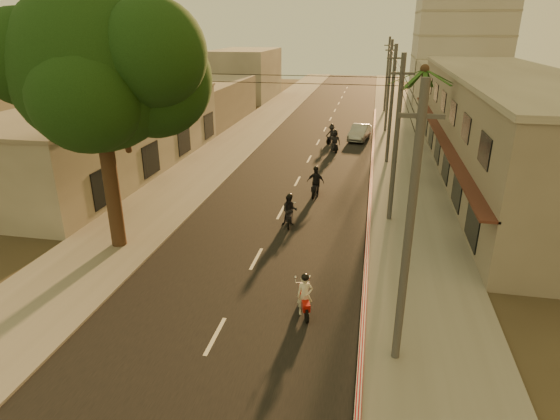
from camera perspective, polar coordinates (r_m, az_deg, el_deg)
The scene contains 19 objects.
ground at distance 20.47m, azimuth -4.28°, elevation -8.52°, with size 160.00×160.00×0.00m, color #383023.
road at distance 38.72m, azimuth 3.58°, elevation 6.23°, with size 10.00×140.00×0.02m, color black.
sidewalk_right at distance 38.48m, azimuth 14.76°, elevation 5.53°, with size 5.00×140.00×0.12m, color slate.
sidewalk_left at distance 40.36m, azimuth -7.10°, elevation 6.81°, with size 5.00×140.00×0.12m, color slate.
curb_stripe at distance 33.59m, azimuth 11.05°, elevation 3.60°, with size 0.20×60.00×0.20m, color #B2131E.
shophouse_row at distance 36.76m, azimuth 25.63°, elevation 9.17°, with size 8.80×34.20×7.30m.
left_building at distance 37.13m, azimuth -19.87°, elevation 8.44°, with size 8.20×24.20×5.20m.
broadleaf_tree at distance 22.44m, azimuth -20.53°, elevation 15.77°, with size 9.60×8.70×12.10m.
palm_tree at distance 33.30m, azimuth 17.14°, elevation 15.35°, with size 5.00×5.00×8.20m.
utility_poles at distance 37.22m, azimuth 13.67°, elevation 15.30°, with size 1.20×48.26×9.00m.
filler_right at distance 63.09m, azimuth 20.07°, elevation 13.75°, with size 8.00×14.00×6.00m, color #ABA69B.
filler_left_near at distance 55.01m, azimuth -9.21°, elevation 12.92°, with size 8.00×14.00×4.40m, color #ABA69B.
filler_left_far at distance 71.88m, azimuth -4.21°, elevation 16.16°, with size 8.00×14.00×7.00m, color #ABA69B.
scooter_red at distance 17.89m, azimuth 3.03°, elevation -10.43°, with size 0.90×1.72×1.73m.
scooter_mid_a at distance 25.48m, azimuth 1.18°, elevation -0.10°, with size 0.98×1.87×1.84m.
scooter_mid_b at distance 29.99m, azimuth 4.36°, elevation 3.35°, with size 1.16×2.02×1.99m.
scooter_far_a at distance 41.12m, azimuth 6.71°, elevation 8.28°, with size 1.15×1.94×1.94m.
scooter_far_b at distance 44.11m, azimuth 6.31°, elevation 9.16°, with size 1.59×1.73×1.83m.
parked_car at distance 45.92m, azimuth 9.68°, elevation 9.32°, with size 2.18×4.54×1.43m, color #929599.
Camera 1 is at (4.94, -17.02, 10.26)m, focal length 30.00 mm.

